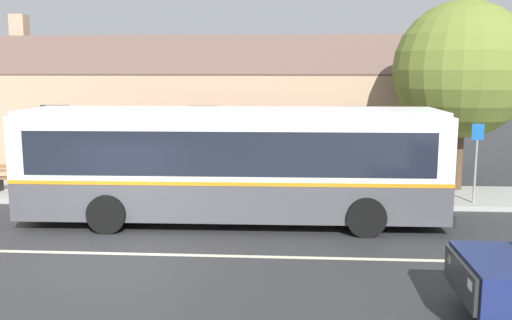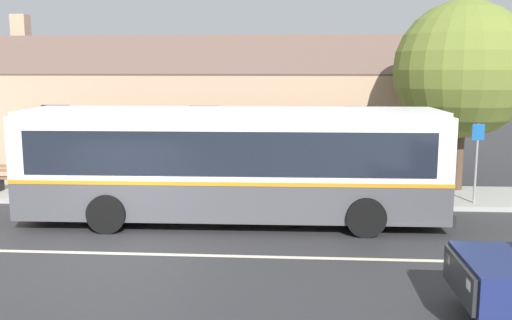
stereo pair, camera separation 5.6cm
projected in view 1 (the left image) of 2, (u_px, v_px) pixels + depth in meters
ground_plane at (112, 254)px, 12.94m from camera, size 300.00×300.00×0.00m
sidewalk_far at (169, 193)px, 18.84m from camera, size 60.00×3.00×0.15m
lane_divider_stripe at (112, 253)px, 12.94m from camera, size 60.00×0.16×0.01m
community_building at (158, 115)px, 26.10m from camera, size 25.06×9.27×6.67m
transit_bus at (232, 162)px, 15.38m from camera, size 11.33×2.92×3.09m
bench_by_building at (19, 179)px, 18.64m from camera, size 1.82×0.51×0.94m
street_tree_primary at (461, 75)px, 18.64m from camera, size 4.45×4.45×6.35m
bus_stop_sign at (476, 154)px, 16.97m from camera, size 0.36×0.07×2.40m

